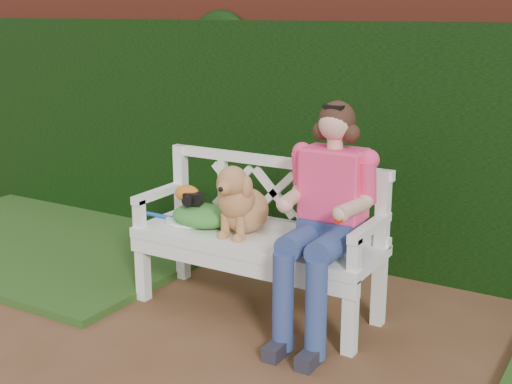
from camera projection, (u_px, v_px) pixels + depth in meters
The scene contains 11 objects.
ground at pixel (256, 372), 3.46m from camera, with size 60.00×60.00×0.00m, color #53331E.
brick_wall at pixel (395, 110), 4.76m from camera, with size 10.00×0.30×2.20m, color maroon.
ivy_hedge at pixel (382, 150), 4.64m from camera, with size 10.00×0.18×1.70m, color #103509.
grass_left at pixel (53, 239), 5.39m from camera, with size 2.60×2.00×0.05m, color #224316.
garden_bench at pixel (256, 274), 4.10m from camera, with size 1.58×0.60×0.48m, color white, non-canonical shape.
seated_woman at pixel (329, 227), 3.75m from camera, with size 0.52×0.70×1.24m, color #EC2C3A, non-canonical shape.
dog at pixel (242, 198), 4.03m from camera, with size 0.29×0.40×0.44m, color brown, non-canonical shape.
tennis_racket at pixel (184, 221), 4.29m from camera, with size 0.58×0.24×0.03m, color silver, non-canonical shape.
green_bag at pixel (203, 215), 4.22m from camera, with size 0.40×0.31×0.14m, color green, non-canonical shape.
camera_item at pixel (193, 199), 4.20m from camera, with size 0.11×0.08×0.07m, color black.
baseball_glove at pixel (187, 193), 4.25m from camera, with size 0.17×0.12×0.11m, color orange.
Camera 1 is at (1.58, -2.68, 1.78)m, focal length 48.00 mm.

